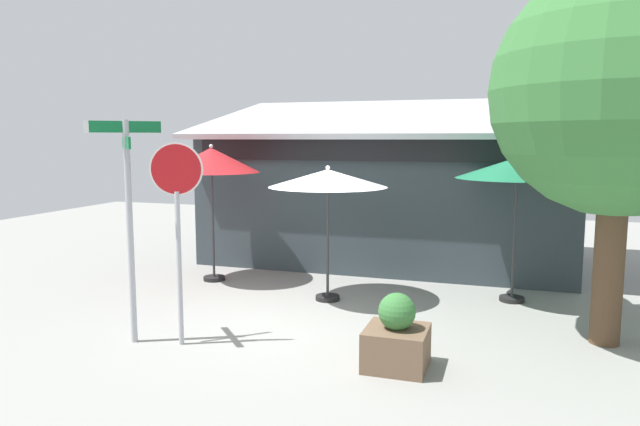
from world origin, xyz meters
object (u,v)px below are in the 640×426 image
at_px(stop_sign, 177,207).
at_px(patio_umbrella_crimson_left, 211,161).
at_px(patio_umbrella_ivory_center, 328,180).
at_px(patio_umbrella_forest_green_right, 517,169).
at_px(street_sign_post, 129,207).
at_px(sidewalk_planter, 397,339).

height_order(stop_sign, patio_umbrella_crimson_left, stop_sign).
bearing_deg(patio_umbrella_ivory_center, patio_umbrella_forest_green_right, 16.71).
distance_m(stop_sign, patio_umbrella_ivory_center, 3.13).
bearing_deg(street_sign_post, patio_umbrella_crimson_left, 100.50).
bearing_deg(patio_umbrella_forest_green_right, street_sign_post, -142.99).
xyz_separation_m(stop_sign, sidewalk_planter, (3.07, 0.13, -1.60)).
distance_m(patio_umbrella_crimson_left, patio_umbrella_ivory_center, 2.78).
distance_m(patio_umbrella_ivory_center, patio_umbrella_forest_green_right, 3.33).
xyz_separation_m(stop_sign, patio_umbrella_ivory_center, (1.30, 2.84, 0.21)).
distance_m(patio_umbrella_crimson_left, sidewalk_planter, 5.97).
bearing_deg(stop_sign, patio_umbrella_crimson_left, 111.47).
height_order(patio_umbrella_forest_green_right, sidewalk_planter, patio_umbrella_forest_green_right).
bearing_deg(street_sign_post, patio_umbrella_ivory_center, 55.86).
relative_size(street_sign_post, stop_sign, 1.11).
relative_size(patio_umbrella_crimson_left, patio_umbrella_ivory_center, 1.15).
bearing_deg(patio_umbrella_forest_green_right, sidewalk_planter, -111.10).
distance_m(stop_sign, sidewalk_planter, 3.46).
bearing_deg(patio_umbrella_forest_green_right, patio_umbrella_ivory_center, -163.29).
relative_size(street_sign_post, patio_umbrella_forest_green_right, 1.19).
relative_size(patio_umbrella_crimson_left, patio_umbrella_forest_green_right, 1.05).
bearing_deg(sidewalk_planter, patio_umbrella_crimson_left, 142.74).
bearing_deg(patio_umbrella_ivory_center, patio_umbrella_crimson_left, 165.85).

